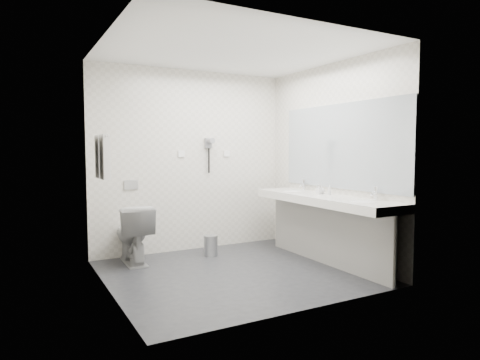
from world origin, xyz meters
TOP-DOWN VIEW (x-y plane):
  - floor at (0.00, 0.00)m, footprint 2.80×2.80m
  - ceiling at (0.00, 0.00)m, footprint 2.80×2.80m
  - wall_back at (0.00, 1.30)m, footprint 2.80×0.00m
  - wall_front at (0.00, -1.30)m, footprint 2.80×0.00m
  - wall_left at (-1.40, 0.00)m, footprint 0.00×2.60m
  - wall_right at (1.40, 0.00)m, footprint 0.00×2.60m
  - vanity_counter at (1.12, -0.20)m, footprint 0.55×2.20m
  - vanity_panel at (1.15, -0.20)m, footprint 0.03×2.15m
  - vanity_post_near at (1.18, -1.24)m, footprint 0.06×0.06m
  - vanity_post_far at (1.18, 0.84)m, footprint 0.06×0.06m
  - mirror at (1.39, -0.20)m, footprint 0.02×2.20m
  - basin_near at (1.12, -0.85)m, footprint 0.40×0.31m
  - basin_far at (1.12, 0.45)m, footprint 0.40×0.31m
  - faucet_near at (1.32, -0.85)m, footprint 0.04×0.04m
  - faucet_far at (1.32, 0.45)m, footprint 0.04×0.04m
  - soap_bottle_a at (1.16, -0.07)m, footprint 0.06×0.06m
  - soap_bottle_b at (1.23, -0.03)m, footprint 0.11×0.11m
  - soap_bottle_c at (1.24, -0.17)m, footprint 0.05×0.05m
  - glass_left at (1.23, 0.02)m, footprint 0.07×0.07m
  - toilet at (-0.92, 0.97)m, footprint 0.42×0.73m
  - flush_plate at (-0.85, 1.29)m, footprint 0.18×0.02m
  - pedal_bin at (0.08, 0.83)m, footprint 0.20×0.20m
  - bin_lid at (0.08, 0.83)m, footprint 0.18×0.18m
  - towel_rail at (-1.35, 0.55)m, footprint 0.02×0.62m
  - towel_near at (-1.34, 0.41)m, footprint 0.07×0.24m
  - towel_far at (-1.34, 0.69)m, footprint 0.07×0.24m
  - dryer_cradle at (0.25, 1.27)m, footprint 0.10×0.04m
  - dryer_barrel at (0.25, 1.20)m, footprint 0.08×0.14m
  - dryer_cord at (0.25, 1.26)m, footprint 0.02×0.02m
  - switch_plate_a at (-0.15, 1.29)m, footprint 0.09×0.02m
  - switch_plate_b at (0.55, 1.29)m, footprint 0.09×0.02m

SIDE VIEW (x-z plane):
  - floor at x=0.00m, z-range 0.00..0.00m
  - pedal_bin at x=0.08m, z-range 0.00..0.26m
  - bin_lid at x=0.08m, z-range 0.26..0.27m
  - toilet at x=-0.92m, z-range 0.00..0.73m
  - vanity_panel at x=1.15m, z-range 0.00..0.75m
  - vanity_post_near at x=1.18m, z-range 0.00..0.75m
  - vanity_post_far at x=1.18m, z-range 0.00..0.75m
  - vanity_counter at x=1.12m, z-range 0.75..0.85m
  - basin_near at x=1.12m, z-range 0.81..0.86m
  - basin_far at x=1.12m, z-range 0.81..0.86m
  - soap_bottle_b at x=1.23m, z-range 0.85..0.95m
  - glass_left at x=1.23m, z-range 0.85..0.95m
  - soap_bottle_a at x=1.16m, z-range 0.85..0.97m
  - soap_bottle_c at x=1.24m, z-range 0.85..0.97m
  - faucet_near at x=1.32m, z-range 0.85..1.00m
  - faucet_far at x=1.32m, z-range 0.85..1.00m
  - flush_plate at x=-0.85m, z-range 0.89..1.01m
  - wall_back at x=0.00m, z-range -0.15..2.65m
  - wall_front at x=0.00m, z-range -0.15..2.65m
  - wall_left at x=-1.40m, z-range -0.05..2.55m
  - wall_right at x=1.40m, z-range -0.05..2.55m
  - dryer_cord at x=0.25m, z-range 1.07..1.43m
  - towel_near at x=-1.34m, z-range 1.09..1.57m
  - towel_far at x=-1.34m, z-range 1.09..1.57m
  - switch_plate_a at x=-0.15m, z-range 1.31..1.40m
  - switch_plate_b at x=0.55m, z-range 1.31..1.40m
  - mirror at x=1.39m, z-range 0.92..1.98m
  - dryer_cradle at x=0.25m, z-range 1.43..1.57m
  - dryer_barrel at x=0.25m, z-range 1.49..1.57m
  - towel_rail at x=-1.35m, z-range 1.54..1.56m
  - ceiling at x=0.00m, z-range 2.50..2.50m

